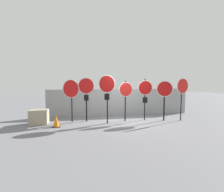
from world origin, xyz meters
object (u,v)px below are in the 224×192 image
Objects in this scene: stop_sign_1 at (86,91)px; traffic_cone_0 at (56,121)px; stop_sign_0 at (71,91)px; stop_sign_2 at (107,88)px; stop_sign_4 at (145,91)px; stop_sign_5 at (165,93)px; storage_crate at (39,117)px; stop_sign_3 at (126,93)px; stop_sign_6 at (182,89)px.

stop_sign_1 is 4.11× the size of traffic_cone_0.
traffic_cone_0 is (-0.65, -0.87, -1.36)m from stop_sign_0.
traffic_cone_0 is (-2.45, -0.26, -1.53)m from stop_sign_2.
stop_sign_4 is (2.16, 0.42, -0.18)m from stop_sign_2.
traffic_cone_0 is at bearing -141.95° from stop_sign_2.
stop_sign_2 reaches higher than stop_sign_4.
stop_sign_1 reaches higher than stop_sign_0.
storage_crate is at bearing -163.33° from stop_sign_5.
stop_sign_0 is 3.94× the size of traffic_cone_0.
stop_sign_3 is 1.11m from stop_sign_4.
stop_sign_3 is at bearing -167.45° from stop_sign_5.
stop_sign_4 is 1.98m from stop_sign_6.
stop_sign_0 reaches higher than stop_sign_5.
stop_sign_0 is at bearing 179.70° from stop_sign_4.
storage_crate is (-7.47, 0.45, -1.38)m from stop_sign_6.
stop_sign_1 is at bearing 154.73° from stop_sign_6.
stop_sign_5 is at bearing 154.38° from stop_sign_6.
stop_sign_4 is at bearing 0.26° from stop_sign_1.
stop_sign_5 is at bearing -2.83° from storage_crate.
stop_sign_3 is at bearing -0.89° from storage_crate.
stop_sign_6 is (5.11, -0.64, 0.09)m from stop_sign_1.
storage_crate reaches higher than traffic_cone_0.
stop_sign_1 is at bearing -179.87° from stop_sign_2.
stop_sign_0 reaches higher than traffic_cone_0.
stop_sign_3 is 2.53× the size of storage_crate.
stop_sign_2 is (1.80, -0.60, 0.17)m from stop_sign_0.
stop_sign_6 is at bearing 11.96° from stop_sign_5.
stop_sign_0 is 3.96m from stop_sign_4.
stop_sign_1 is at bearing 178.57° from stop_sign_4.
stop_sign_2 is at bearing 8.46° from stop_sign_0.
stop_sign_6 is at bearing -3.43° from storage_crate.
storage_crate is at bearing -146.92° from stop_sign_0.
stop_sign_3 is 3.81× the size of traffic_cone_0.
stop_sign_6 is (3.03, -0.38, 0.20)m from stop_sign_3.
stop_sign_6 is 6.70m from traffic_cone_0.
stop_sign_6 is at bearing -3.20° from stop_sign_1.
storage_crate is (-4.44, 0.07, -1.18)m from stop_sign_3.
stop_sign_3 is 2.09m from stop_sign_5.
storage_crate is (-1.58, -0.17, -1.28)m from stop_sign_0.
stop_sign_4 is at bearing -0.12° from storage_crate.
stop_sign_6 is (4.09, -0.01, -0.07)m from stop_sign_2.
stop_sign_1 is at bearing 160.98° from stop_sign_3.
stop_sign_3 is at bearing 51.02° from stop_sign_2.
stop_sign_0 is 0.98× the size of stop_sign_4.
storage_crate is at bearing 143.14° from traffic_cone_0.
stop_sign_6 reaches higher than storage_crate.
stop_sign_0 is 0.78m from stop_sign_1.
stop_sign_1 is 2.10m from stop_sign_3.
stop_sign_0 is 0.96× the size of stop_sign_1.
stop_sign_4 reaches higher than traffic_cone_0.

